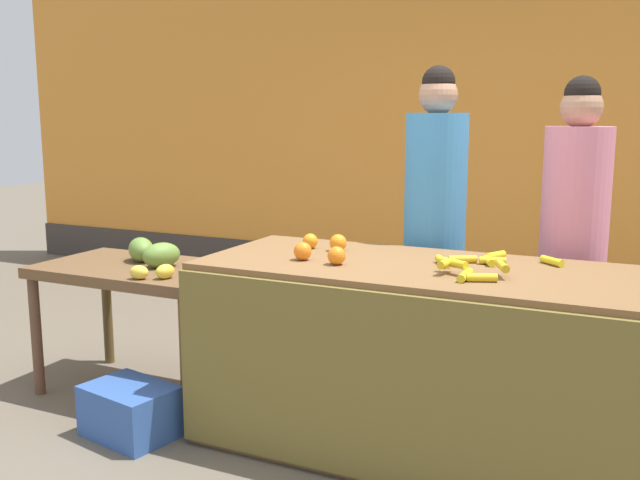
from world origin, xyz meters
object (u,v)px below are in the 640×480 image
(vendor_woman_pink_shirt, at_px, (573,249))
(produce_crate, at_px, (130,411))
(vendor_woman_blue_shirt, at_px, (434,234))
(produce_sack, at_px, (324,333))

(vendor_woman_pink_shirt, relative_size, produce_crate, 4.04)
(vendor_woman_blue_shirt, distance_m, vendor_woman_pink_shirt, 0.73)
(vendor_woman_blue_shirt, height_order, vendor_woman_pink_shirt, vendor_woman_blue_shirt)
(produce_crate, bearing_deg, vendor_woman_pink_shirt, 32.49)
(produce_crate, bearing_deg, produce_sack, 68.07)
(vendor_woman_pink_shirt, height_order, produce_crate, vendor_woman_pink_shirt)
(vendor_woman_blue_shirt, bearing_deg, produce_sack, 176.22)
(produce_sack, bearing_deg, produce_crate, -111.93)
(produce_crate, height_order, produce_sack, produce_sack)
(produce_sack, bearing_deg, vendor_woman_blue_shirt, -3.78)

